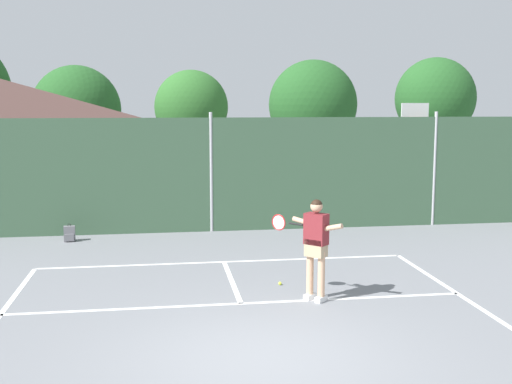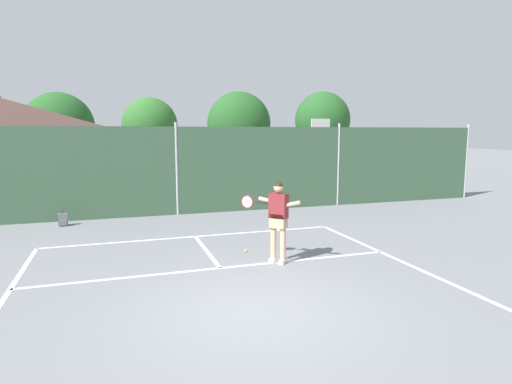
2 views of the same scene
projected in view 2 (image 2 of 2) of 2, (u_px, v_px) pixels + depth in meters
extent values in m
plane|color=slate|center=(255.00, 313.00, 7.10)|extent=(120.00, 120.00, 0.00)
cube|color=white|center=(195.00, 236.00, 12.27)|extent=(8.20, 0.10, 0.01)
cube|color=white|center=(455.00, 285.00, 8.37)|extent=(0.10, 11.00, 0.01)
cube|color=white|center=(220.00, 268.00, 9.43)|extent=(8.20, 0.10, 0.01)
cube|color=white|center=(206.00, 250.00, 10.82)|extent=(0.10, 2.97, 0.01)
cube|color=#38563D|center=(177.00, 171.00, 15.34)|extent=(26.00, 0.05, 3.16)
cylinder|color=#B2B2B7|center=(177.00, 169.00, 15.33)|extent=(0.09, 0.09, 3.31)
cylinder|color=#B2B2B7|center=(338.00, 165.00, 17.35)|extent=(0.09, 0.09, 3.31)
cylinder|color=#B2B2B7|center=(466.00, 161.00, 19.38)|extent=(0.09, 0.09, 3.31)
cylinder|color=#9E9EA3|center=(319.00, 164.00, 19.41)|extent=(0.12, 0.12, 3.05)
cube|color=white|center=(321.00, 126.00, 19.08)|extent=(0.90, 0.06, 0.60)
torus|color=#D85919|center=(323.00, 131.00, 18.86)|extent=(0.48, 0.48, 0.02)
cylinder|color=brown|center=(62.00, 170.00, 24.69)|extent=(0.36, 0.36, 1.63)
ellipsoid|color=#235623|center=(59.00, 127.00, 24.35)|extent=(3.85, 3.47, 3.85)
cylinder|color=brown|center=(151.00, 165.00, 26.23)|extent=(0.36, 0.36, 1.97)
ellipsoid|color=#2D6628|center=(150.00, 125.00, 25.90)|extent=(3.31, 2.98, 3.31)
cylinder|color=brown|center=(239.00, 164.00, 27.99)|extent=(0.36, 0.36, 1.74)
ellipsoid|color=#235623|center=(239.00, 124.00, 27.63)|extent=(4.10, 3.69, 4.10)
cylinder|color=brown|center=(322.00, 159.00, 29.83)|extent=(0.36, 0.36, 2.15)
ellipsoid|color=#235623|center=(323.00, 120.00, 29.45)|extent=(3.84, 3.46, 3.84)
cube|color=silver|center=(283.00, 261.00, 9.78)|extent=(0.27, 0.27, 0.10)
cube|color=silver|center=(273.00, 260.00, 9.89)|extent=(0.27, 0.27, 0.10)
cylinder|color=tan|center=(283.00, 241.00, 9.71)|extent=(0.13, 0.13, 0.82)
cylinder|color=tan|center=(273.00, 240.00, 9.82)|extent=(0.13, 0.13, 0.82)
cube|color=tan|center=(278.00, 221.00, 9.70)|extent=(0.42, 0.43, 0.32)
cube|color=maroon|center=(278.00, 206.00, 9.66)|extent=(0.45, 0.45, 0.56)
sphere|color=tan|center=(279.00, 188.00, 9.60)|extent=(0.22, 0.22, 0.22)
sphere|color=black|center=(279.00, 187.00, 9.60)|extent=(0.21, 0.21, 0.21)
cylinder|color=tan|center=(270.00, 201.00, 9.71)|extent=(0.45, 0.46, 0.17)
cylinder|color=tan|center=(290.00, 205.00, 9.52)|extent=(0.42, 0.42, 0.22)
cylinder|color=black|center=(262.00, 203.00, 9.79)|extent=(0.24, 0.24, 0.04)
torus|color=red|center=(247.00, 202.00, 9.90)|extent=(0.23, 0.23, 0.30)
cylinder|color=silver|center=(247.00, 202.00, 9.90)|extent=(0.19, 0.19, 0.26)
sphere|color=#CCE033|center=(246.00, 251.00, 10.68)|extent=(0.07, 0.07, 0.07)
cube|color=slate|center=(63.00, 220.00, 13.66)|extent=(0.30, 0.21, 0.40)
cube|color=slate|center=(63.00, 223.00, 13.56)|extent=(0.23, 0.08, 0.18)
torus|color=black|center=(63.00, 213.00, 13.63)|extent=(0.09, 0.02, 0.09)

